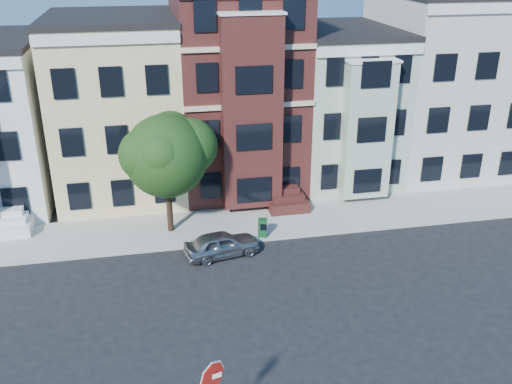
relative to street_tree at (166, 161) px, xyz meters
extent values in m
plane|color=black|center=(4.63, -7.91, -3.97)|extent=(120.00, 120.00, 0.00)
cube|color=#9E9B93|center=(4.63, 0.09, -3.89)|extent=(60.00, 4.00, 0.15)
cube|color=beige|center=(-2.37, 6.59, 1.03)|extent=(7.00, 9.00, 10.00)
cube|color=#401A17|center=(4.63, 6.59, 2.03)|extent=(7.00, 9.00, 12.00)
cube|color=#A6B89D|center=(11.13, 6.59, 0.53)|extent=(6.00, 9.00, 9.00)
cube|color=beige|center=(18.13, 6.59, 1.53)|extent=(8.00, 9.00, 11.00)
imported|color=#919398|center=(2.27, -2.87, -3.35)|extent=(3.85, 2.15, 1.24)
cube|color=#175129|center=(4.54, -1.61, -3.33)|extent=(0.53, 0.50, 0.97)
camera|label=1|loc=(-0.85, -26.77, 9.90)|focal=40.00mm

